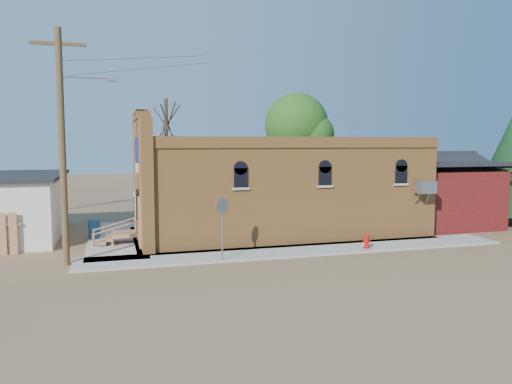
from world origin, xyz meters
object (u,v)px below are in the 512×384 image
object	(u,v)px
brick_bar	(273,189)
fire_hydrant	(367,241)
trash_barrel	(94,229)
utility_pole	(64,142)
stop_sign	(222,212)

from	to	relation	value
brick_bar	fire_hydrant	world-z (taller)	brick_bar
fire_hydrant	trash_barrel	world-z (taller)	trash_barrel
utility_pole	brick_bar	bearing A→B (deg)	23.69
brick_bar	trash_barrel	bearing A→B (deg)	175.49
utility_pole	stop_sign	world-z (taller)	utility_pole
brick_bar	fire_hydrant	xyz separation A→B (m)	(2.67, -5.17, -1.94)
stop_sign	brick_bar	bearing A→B (deg)	46.65
fire_hydrant	brick_bar	bearing A→B (deg)	113.27
trash_barrel	utility_pole	bearing A→B (deg)	-99.59
utility_pole	stop_sign	xyz separation A→B (m)	(5.87, -1.20, -2.75)
utility_pole	trash_barrel	world-z (taller)	utility_pole
brick_bar	utility_pole	bearing A→B (deg)	-156.31
stop_sign	trash_barrel	bearing A→B (deg)	121.16
stop_sign	utility_pole	bearing A→B (deg)	160.58
brick_bar	utility_pole	size ratio (longest dim) A/B	1.82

